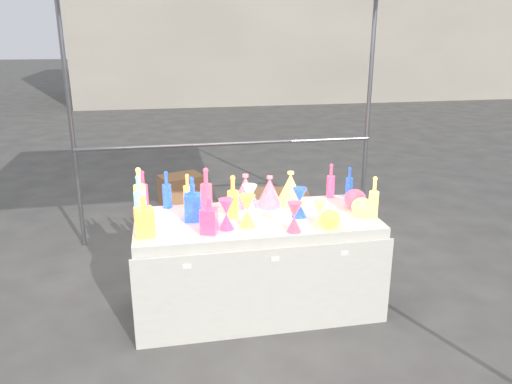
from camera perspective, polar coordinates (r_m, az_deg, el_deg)
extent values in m
plane|color=#63615C|center=(4.09, 0.00, -12.79)|extent=(80.00, 80.00, 0.00)
cylinder|color=gray|center=(5.10, -20.33, 6.78)|extent=(0.04, 0.04, 2.40)
cylinder|color=gray|center=(5.48, 12.65, 8.15)|extent=(0.04, 0.04, 2.40)
cylinder|color=gray|center=(5.08, -3.17, 5.53)|extent=(3.00, 0.04, 0.04)
cube|color=silver|center=(3.91, 0.00, -8.05)|extent=(1.80, 0.80, 0.75)
cube|color=silver|center=(3.56, 1.30, -11.45)|extent=(1.84, 0.02, 0.68)
cube|color=white|center=(3.37, -7.91, -8.43)|extent=(0.06, 0.00, 0.03)
cube|color=white|center=(3.44, 2.19, -7.66)|extent=(0.06, 0.00, 0.03)
cube|color=white|center=(3.58, 10.07, -6.90)|extent=(0.06, 0.00, 0.03)
cube|color=#B9AF9A|center=(18.09, 4.27, 20.71)|extent=(14.00, 6.00, 6.00)
cube|color=#B27C50|center=(6.35, -8.49, 0.27)|extent=(0.61, 0.52, 0.37)
cube|color=#B27C50|center=(6.56, 2.65, -0.37)|extent=(0.86, 0.68, 0.07)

